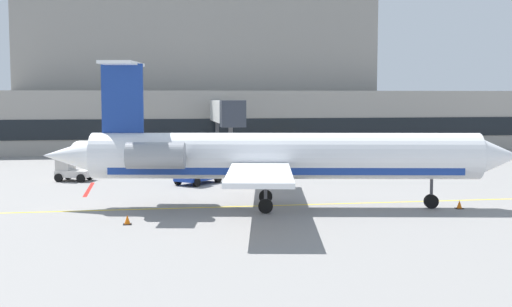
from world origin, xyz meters
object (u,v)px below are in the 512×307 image
object	(u,v)px
regional_jet	(276,156)
pushback_tractor	(71,169)
fuel_tank	(102,150)
belt_loader	(196,173)
baggage_tug	(368,161)

from	to	relation	value
regional_jet	pushback_tractor	distance (m)	21.83
regional_jet	fuel_tank	world-z (taller)	regional_jet
pushback_tractor	belt_loader	size ratio (longest dim) A/B	0.75
baggage_tug	pushback_tractor	size ratio (longest dim) A/B	1.34
pushback_tractor	fuel_tank	world-z (taller)	fuel_tank
regional_jet	pushback_tractor	world-z (taller)	regional_jet
fuel_tank	belt_loader	bearing A→B (deg)	-65.69
baggage_tug	fuel_tank	xyz separation A→B (m)	(-25.67, 11.72, 0.42)
baggage_tug	regional_jet	bearing A→B (deg)	-123.47
pushback_tractor	belt_loader	distance (m)	10.96
regional_jet	pushback_tractor	bearing A→B (deg)	131.68
belt_loader	fuel_tank	size ratio (longest dim) A/B	0.65
baggage_tug	belt_loader	world-z (taller)	baggage_tug
baggage_tug	fuel_tank	bearing A→B (deg)	155.45
pushback_tractor	belt_loader	xyz separation A→B (m)	(10.22, -3.97, -0.09)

